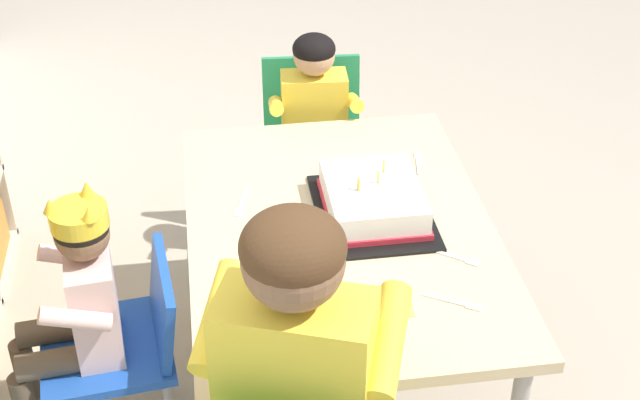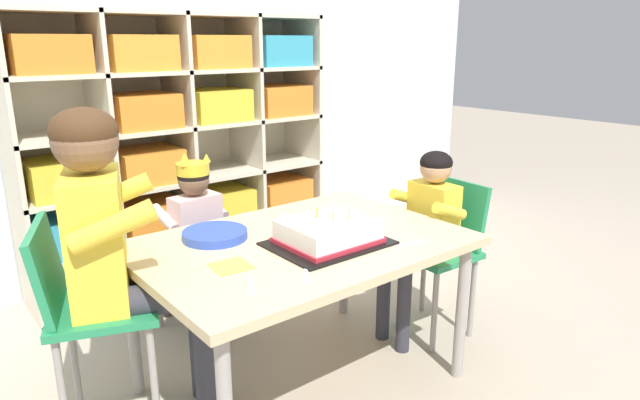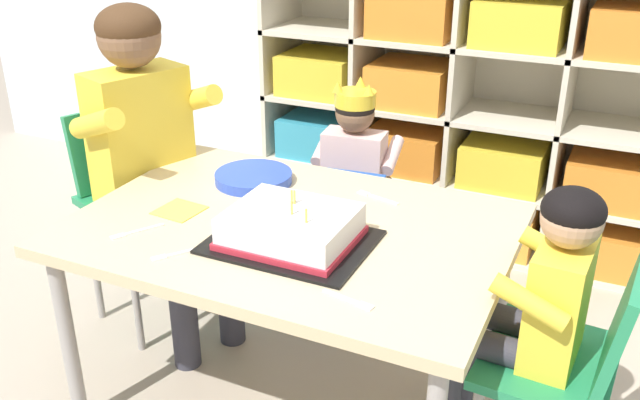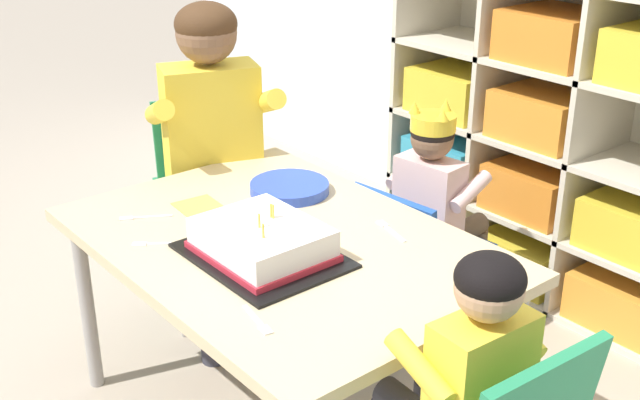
# 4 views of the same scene
# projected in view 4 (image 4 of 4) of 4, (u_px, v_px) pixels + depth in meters

# --- Properties ---
(storage_cubby_shelf) EXTENTS (1.62, 0.37, 1.39)m
(storage_cubby_shelf) POSITION_uv_depth(u_px,v_px,m) (600.00, 126.00, 2.66)
(storage_cubby_shelf) COLOR beige
(storage_cubby_shelf) RESTS_ON ground
(activity_table) EXTENTS (1.13, 0.80, 0.58)m
(activity_table) POSITION_uv_depth(u_px,v_px,m) (282.00, 256.00, 2.08)
(activity_table) COLOR #D1B789
(activity_table) RESTS_ON ground
(classroom_chair_blue) EXTENTS (0.37, 0.38, 0.55)m
(classroom_chair_blue) POSITION_uv_depth(u_px,v_px,m) (414.00, 248.00, 2.56)
(classroom_chair_blue) COLOR #1E4CA8
(classroom_chair_blue) RESTS_ON ground
(child_with_crown) EXTENTS (0.31, 0.31, 0.80)m
(child_with_crown) POSITION_uv_depth(u_px,v_px,m) (437.00, 194.00, 2.56)
(child_with_crown) COLOR beige
(child_with_crown) RESTS_ON ground
(classroom_chair_adult_side) EXTENTS (0.44, 0.46, 0.73)m
(classroom_chair_adult_side) POSITION_uv_depth(u_px,v_px,m) (212.00, 182.00, 2.72)
(classroom_chair_adult_side) COLOR #238451
(classroom_chair_adult_side) RESTS_ON ground
(adult_helper_seated) EXTENTS (0.48, 0.46, 1.08)m
(adult_helper_seated) POSITION_uv_depth(u_px,v_px,m) (216.00, 135.00, 2.53)
(adult_helper_seated) COLOR yellow
(adult_helper_seated) RESTS_ON ground
(guest_at_table_side) EXTENTS (0.31, 0.31, 0.82)m
(guest_at_table_side) POSITION_uv_depth(u_px,v_px,m) (462.00, 376.00, 1.62)
(guest_at_table_side) COLOR yellow
(guest_at_table_side) RESTS_ON ground
(birthday_cake_on_tray) EXTENTS (0.39, 0.30, 0.12)m
(birthday_cake_on_tray) POSITION_uv_depth(u_px,v_px,m) (262.00, 243.00, 1.96)
(birthday_cake_on_tray) COLOR black
(birthday_cake_on_tray) RESTS_ON activity_table
(paper_plate_stack) EXTENTS (0.23, 0.23, 0.03)m
(paper_plate_stack) POSITION_uv_depth(u_px,v_px,m) (290.00, 188.00, 2.34)
(paper_plate_stack) COLOR blue
(paper_plate_stack) RESTS_ON activity_table
(paper_napkin_square) EXTENTS (0.13, 0.13, 0.00)m
(paper_napkin_square) POSITION_uv_depth(u_px,v_px,m) (198.00, 206.00, 2.25)
(paper_napkin_square) COLOR #F4DB4C
(paper_napkin_square) RESTS_ON activity_table
(fork_by_napkin) EXTENTS (0.14, 0.05, 0.00)m
(fork_by_napkin) POSITION_uv_depth(u_px,v_px,m) (390.00, 230.00, 2.11)
(fork_by_napkin) COLOR white
(fork_by_napkin) RESTS_ON activity_table
(fork_near_child_seat) EXTENTS (0.13, 0.04, 0.00)m
(fork_near_child_seat) POSITION_uv_depth(u_px,v_px,m) (258.00, 322.00, 1.70)
(fork_near_child_seat) COLOR white
(fork_near_child_seat) RESTS_ON activity_table
(fork_at_table_front_edge) EXTENTS (0.09, 0.11, 0.00)m
(fork_at_table_front_edge) POSITION_uv_depth(u_px,v_px,m) (153.00, 244.00, 2.03)
(fork_at_table_front_edge) COLOR white
(fork_at_table_front_edge) RESTS_ON activity_table
(fork_near_cake_tray) EXTENTS (0.08, 0.13, 0.00)m
(fork_near_cake_tray) POSITION_uv_depth(u_px,v_px,m) (142.00, 217.00, 2.18)
(fork_near_cake_tray) COLOR white
(fork_near_cake_tray) RESTS_ON activity_table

